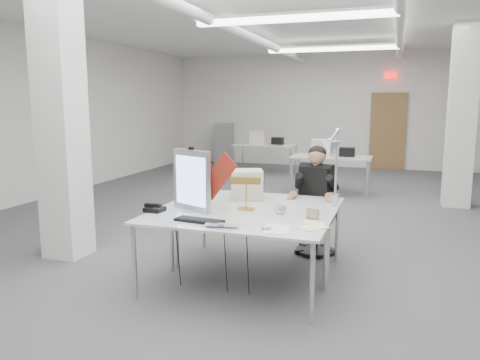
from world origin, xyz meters
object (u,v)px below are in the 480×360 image
at_px(office_chair, 316,214).
at_px(monitor, 192,180).
at_px(seated_person, 316,182).
at_px(laptop, 221,227).
at_px(desk_main, 232,220).
at_px(bankers_lamp, 246,193).
at_px(beige_monitor, 247,185).
at_px(architect_lamp, 333,166).
at_px(desk_phone, 155,209).

relative_size(office_chair, monitor, 1.59).
height_order(seated_person, laptop, seated_person).
relative_size(desk_main, bankers_lamp, 5.10).
height_order(desk_main, laptop, laptop).
bearing_deg(bankers_lamp, office_chair, 50.65).
distance_m(desk_main, beige_monitor, 0.97).
relative_size(desk_main, architect_lamp, 1.98).
xyz_separation_m(seated_person, bankers_lamp, (-0.55, -1.05, 0.03)).
height_order(office_chair, monitor, monitor).
height_order(bankers_lamp, architect_lamp, architect_lamp).
distance_m(monitor, bankers_lamp, 0.57).
height_order(laptop, desk_phone, desk_phone).
xyz_separation_m(desk_main, desk_phone, (-0.85, 0.05, 0.04)).
bearing_deg(desk_phone, laptop, -20.99).
xyz_separation_m(desk_main, monitor, (-0.51, 0.21, 0.32)).
bearing_deg(laptop, bankers_lamp, 80.68).
bearing_deg(office_chair, bankers_lamp, -98.67).
bearing_deg(desk_main, monitor, 157.35).
bearing_deg(desk_main, office_chair, 69.96).
bearing_deg(monitor, seated_person, 73.50).
bearing_deg(architect_lamp, office_chair, 98.62).
distance_m(office_chair, seated_person, 0.41).
bearing_deg(desk_phone, bankers_lamp, 26.46).
bearing_deg(desk_main, beige_monitor, 99.35).
bearing_deg(architect_lamp, desk_main, -151.60).
distance_m(desk_phone, architect_lamp, 1.87).
xyz_separation_m(desk_main, bankers_lamp, (0.00, 0.42, 0.19)).
relative_size(monitor, bankers_lamp, 1.77).
bearing_deg(laptop, seated_person, 63.33).
relative_size(seated_person, laptop, 2.67).
xyz_separation_m(bankers_lamp, desk_phone, (-0.85, -0.37, -0.15)).
relative_size(beige_monitor, architect_lamp, 0.39).
xyz_separation_m(beige_monitor, architect_lamp, (1.00, -0.25, 0.29)).
bearing_deg(bankers_lamp, laptop, -102.13).
bearing_deg(bankers_lamp, seated_person, 49.57).
xyz_separation_m(desk_main, seated_person, (0.55, 1.47, 0.16)).
relative_size(monitor, beige_monitor, 1.78).
relative_size(bankers_lamp, desk_phone, 1.95).
bearing_deg(desk_phone, seated_person, 48.21).
height_order(desk_main, office_chair, office_chair).
bearing_deg(laptop, desk_phone, 146.23).
height_order(monitor, beige_monitor, monitor).
distance_m(office_chair, laptop, 1.95).
bearing_deg(office_chair, monitor, -111.26).
xyz_separation_m(laptop, desk_phone, (-0.86, 0.38, 0.01)).
bearing_deg(seated_person, architect_lamp, -51.61).
xyz_separation_m(seated_person, beige_monitor, (-0.71, -0.53, 0.02)).
distance_m(laptop, bankers_lamp, 0.77).
relative_size(monitor, architect_lamp, 0.68).
bearing_deg(beige_monitor, desk_main, -101.49).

